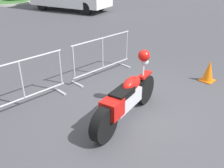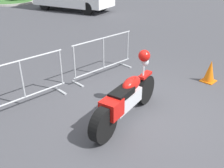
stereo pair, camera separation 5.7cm
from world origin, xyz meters
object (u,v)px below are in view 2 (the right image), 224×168
object	(u,v)px
motorcycle	(126,98)
crowd_barrier_far	(103,56)
crowd_barrier_near	(23,83)
traffic_cone	(210,71)

from	to	relation	value
motorcycle	crowd_barrier_far	xyz separation A→B (m)	(1.18, 1.92, 0.07)
motorcycle	crowd_barrier_near	world-z (taller)	motorcycle
crowd_barrier_far	traffic_cone	world-z (taller)	crowd_barrier_far
motorcycle	crowd_barrier_near	size ratio (longest dim) A/B	1.09
crowd_barrier_near	crowd_barrier_far	xyz separation A→B (m)	(2.36, 0.00, 0.00)
motorcycle	crowd_barrier_far	distance (m)	2.26
motorcycle	crowd_barrier_far	size ratio (longest dim) A/B	1.09
crowd_barrier_near	motorcycle	bearing A→B (deg)	-58.48
motorcycle	traffic_cone	world-z (taller)	motorcycle
traffic_cone	motorcycle	bearing A→B (deg)	172.59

